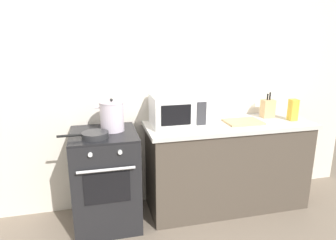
{
  "coord_description": "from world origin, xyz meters",
  "views": [
    {
      "loc": [
        -0.41,
        -2.1,
        1.77
      ],
      "look_at": [
        0.26,
        0.6,
        1.0
      ],
      "focal_mm": 32.63,
      "sensor_mm": 36.0,
      "label": 1
    }
  ],
  "objects_px": {
    "microwave": "(177,110)",
    "knife_block": "(268,108)",
    "frying_pan": "(94,135)",
    "cutting_board": "(243,122)",
    "stove": "(106,179)",
    "pasta_box": "(293,110)",
    "stock_pot": "(112,116)"
  },
  "relations": [
    {
      "from": "microwave",
      "to": "knife_block",
      "type": "bearing_deg",
      "value": 3.46
    },
    {
      "from": "frying_pan",
      "to": "cutting_board",
      "type": "distance_m",
      "value": 1.47
    },
    {
      "from": "stove",
      "to": "cutting_board",
      "type": "relative_size",
      "value": 2.56
    },
    {
      "from": "frying_pan",
      "to": "pasta_box",
      "type": "relative_size",
      "value": 1.95
    },
    {
      "from": "stock_pot",
      "to": "pasta_box",
      "type": "distance_m",
      "value": 1.84
    },
    {
      "from": "knife_block",
      "to": "stock_pot",
      "type": "bearing_deg",
      "value": -176.97
    },
    {
      "from": "cutting_board",
      "to": "knife_block",
      "type": "relative_size",
      "value": 1.33
    },
    {
      "from": "stove",
      "to": "microwave",
      "type": "relative_size",
      "value": 1.84
    },
    {
      "from": "frying_pan",
      "to": "stock_pot",
      "type": "bearing_deg",
      "value": 46.9
    },
    {
      "from": "pasta_box",
      "to": "knife_block",
      "type": "bearing_deg",
      "value": 137.71
    },
    {
      "from": "stock_pot",
      "to": "cutting_board",
      "type": "bearing_deg",
      "value": -2.31
    },
    {
      "from": "microwave",
      "to": "knife_block",
      "type": "distance_m",
      "value": 1.03
    },
    {
      "from": "knife_block",
      "to": "pasta_box",
      "type": "xyz_separation_m",
      "value": [
        0.19,
        -0.17,
        0.01
      ]
    },
    {
      "from": "cutting_board",
      "to": "knife_block",
      "type": "bearing_deg",
      "value": 21.49
    },
    {
      "from": "frying_pan",
      "to": "microwave",
      "type": "xyz_separation_m",
      "value": [
        0.8,
        0.2,
        0.12
      ]
    },
    {
      "from": "frying_pan",
      "to": "cutting_board",
      "type": "xyz_separation_m",
      "value": [
        1.46,
        0.13,
        -0.02
      ]
    },
    {
      "from": "pasta_box",
      "to": "stove",
      "type": "bearing_deg",
      "value": 179.14
    },
    {
      "from": "stock_pot",
      "to": "pasta_box",
      "type": "bearing_deg",
      "value": -2.56
    },
    {
      "from": "stock_pot",
      "to": "cutting_board",
      "type": "xyz_separation_m",
      "value": [
        1.3,
        -0.05,
        -0.13
      ]
    },
    {
      "from": "frying_pan",
      "to": "pasta_box",
      "type": "xyz_separation_m",
      "value": [
        2.01,
        0.1,
        0.08
      ]
    },
    {
      "from": "cutting_board",
      "to": "pasta_box",
      "type": "distance_m",
      "value": 0.55
    },
    {
      "from": "frying_pan",
      "to": "microwave",
      "type": "bearing_deg",
      "value": 14.45
    },
    {
      "from": "frying_pan",
      "to": "knife_block",
      "type": "height_order",
      "value": "knife_block"
    },
    {
      "from": "frying_pan",
      "to": "knife_block",
      "type": "distance_m",
      "value": 1.84
    },
    {
      "from": "microwave",
      "to": "knife_block",
      "type": "height_order",
      "value": "microwave"
    },
    {
      "from": "stove",
      "to": "pasta_box",
      "type": "relative_size",
      "value": 4.18
    },
    {
      "from": "stock_pot",
      "to": "microwave",
      "type": "relative_size",
      "value": 0.61
    },
    {
      "from": "frying_pan",
      "to": "pasta_box",
      "type": "height_order",
      "value": "pasta_box"
    },
    {
      "from": "stove",
      "to": "microwave",
      "type": "height_order",
      "value": "microwave"
    },
    {
      "from": "stock_pot",
      "to": "frying_pan",
      "type": "height_order",
      "value": "stock_pot"
    },
    {
      "from": "stock_pot",
      "to": "pasta_box",
      "type": "xyz_separation_m",
      "value": [
        1.84,
        -0.08,
        -0.03
      ]
    },
    {
      "from": "knife_block",
      "to": "stove",
      "type": "bearing_deg",
      "value": -175.37
    }
  ]
}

